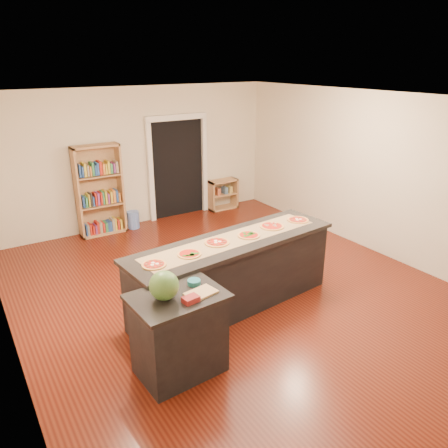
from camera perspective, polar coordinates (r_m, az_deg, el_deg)
room at (r=6.16m, az=1.00°, el=2.92°), size 6.00×7.00×2.80m
doorway at (r=9.55m, az=-6.07°, el=8.05°), size 1.40×0.09×2.21m
kitchen_island at (r=6.07m, az=1.22°, el=-6.47°), size 3.08×0.83×1.01m
side_counter at (r=4.92m, az=-5.90°, el=-14.06°), size 0.98×0.72×0.97m
bookshelf at (r=8.84m, az=-15.96°, el=4.22°), size 0.89×0.32×1.78m
low_shelf at (r=10.13m, az=-0.15°, el=3.90°), size 0.69×0.30×0.69m
waste_bin at (r=9.19m, az=-11.77°, el=0.55°), size 0.24×0.24×0.36m
kraft_paper at (r=5.87m, az=1.13°, el=-2.00°), size 2.70×0.74×0.00m
watermelon at (r=4.54m, az=-7.84°, el=-7.97°), size 0.31×0.31×0.31m
cutting_board at (r=4.66m, az=-3.03°, el=-8.98°), size 0.36×0.27×0.02m
package_red at (r=4.52m, az=-4.36°, el=-9.77°), size 0.18×0.14×0.06m
package_teal at (r=4.83m, az=-3.94°, el=-7.60°), size 0.15×0.15×0.05m
pizza_a at (r=5.21m, az=-9.13°, el=-5.25°), size 0.30×0.30×0.02m
pizza_b at (r=5.42m, az=-4.56°, el=-3.93°), size 0.31×0.31×0.02m
pizza_c at (r=5.74m, az=-0.94°, el=-2.41°), size 0.32×0.32×0.02m
pizza_d at (r=5.98m, az=3.25°, el=-1.48°), size 0.31×0.31×0.02m
pizza_e at (r=6.33m, az=6.27°, el=-0.28°), size 0.33×0.33×0.02m
pizza_f at (r=6.63m, az=9.63°, el=0.54°), size 0.32×0.32×0.02m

